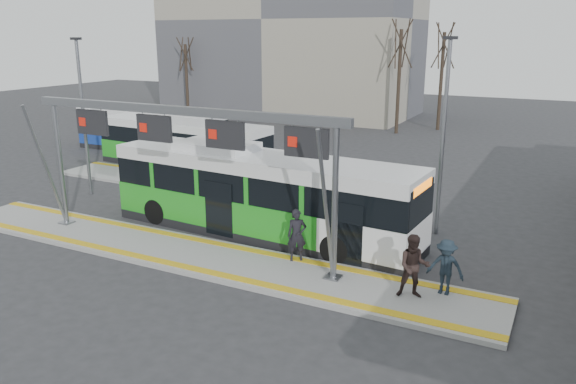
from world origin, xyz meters
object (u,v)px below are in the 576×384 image
object	(u,v)px
passenger_b	(414,266)
passenger_c	(446,267)
gantry	(180,137)
passenger_a	(297,235)
hero_bus	(260,195)

from	to	relation	value
passenger_b	passenger_c	bearing A→B (deg)	20.01
gantry	passenger_a	size ratio (longest dim) A/B	7.10
gantry	hero_bus	distance (m)	4.26
hero_bus	passenger_a	bearing A→B (deg)	-34.88
passenger_b	gantry	bearing A→B (deg)	160.01
gantry	passenger_b	world-z (taller)	gantry
gantry	passenger_a	xyz separation A→B (m)	(4.14, 0.85, -3.23)
hero_bus	passenger_a	distance (m)	3.43
gantry	passenger_b	size ratio (longest dim) A/B	6.66
passenger_b	passenger_a	bearing A→B (deg)	148.30
hero_bus	passenger_b	bearing A→B (deg)	-20.00
passenger_c	gantry	bearing A→B (deg)	-172.61
gantry	passenger_c	bearing A→B (deg)	3.33
passenger_a	passenger_b	bearing A→B (deg)	-44.05
gantry	passenger_a	world-z (taller)	gantry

